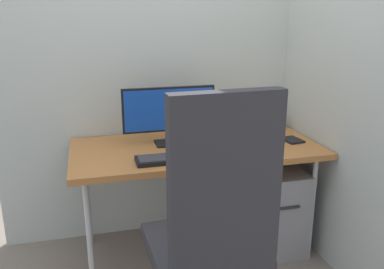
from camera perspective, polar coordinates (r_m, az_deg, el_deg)
ground_plane at (r=2.91m, az=0.52°, el=-15.82°), size 8.00×8.00×0.00m
wall_back at (r=2.85m, az=-1.57°, el=13.36°), size 2.54×0.04×2.80m
wall_side_right at (r=2.67m, az=18.89°, el=12.27°), size 0.04×1.72×2.80m
desk at (r=2.60m, az=0.56°, el=-2.47°), size 1.56×0.74×0.75m
office_chair at (r=1.82m, az=2.94°, el=-12.84°), size 0.62×0.65×1.30m
filing_cabinet at (r=2.89m, az=10.18°, el=-9.74°), size 0.41×0.57×0.58m
monitor at (r=2.58m, az=-3.24°, el=3.22°), size 0.59×0.15×0.37m
keyboard at (r=2.33m, az=-3.10°, el=-3.40°), size 0.39×0.15×0.03m
mouse at (r=2.36m, az=5.26°, el=-2.98°), size 0.06×0.09×0.04m
pen_holder at (r=3.04m, az=11.84°, el=1.75°), size 0.10×0.10×0.18m
notebook at (r=2.76m, az=13.88°, el=-0.75°), size 0.13×0.16×0.01m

